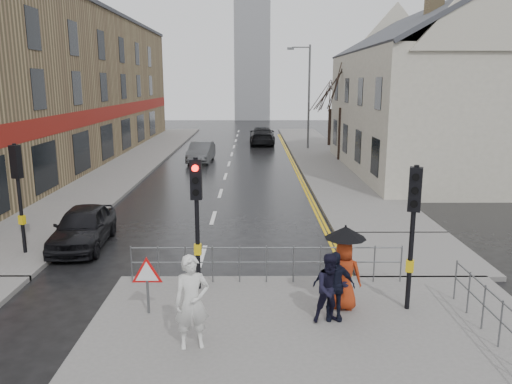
{
  "coord_description": "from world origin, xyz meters",
  "views": [
    {
      "loc": [
        1.6,
        -11.79,
        5.32
      ],
      "look_at": [
        1.69,
        3.82,
        1.87
      ],
      "focal_mm": 35.0,
      "sensor_mm": 36.0,
      "label": 1
    }
  ],
  "objects_px": {
    "pedestrian_a": "(192,302)",
    "pedestrian_d": "(334,286)",
    "pedestrian_with_umbrella": "(344,263)",
    "car_mid": "(201,152)",
    "car_parked": "(83,227)",
    "pedestrian_b": "(331,288)"
  },
  "relations": [
    {
      "from": "pedestrian_b",
      "to": "pedestrian_with_umbrella",
      "type": "bearing_deg",
      "value": 51.74
    },
    {
      "from": "car_parked",
      "to": "car_mid",
      "type": "relative_size",
      "value": 0.96
    },
    {
      "from": "pedestrian_b",
      "to": "pedestrian_d",
      "type": "relative_size",
      "value": 0.99
    },
    {
      "from": "car_parked",
      "to": "pedestrian_b",
      "type": "bearing_deg",
      "value": -40.8
    },
    {
      "from": "car_parked",
      "to": "car_mid",
      "type": "height_order",
      "value": "car_mid"
    },
    {
      "from": "pedestrian_a",
      "to": "pedestrian_d",
      "type": "relative_size",
      "value": 1.21
    },
    {
      "from": "pedestrian_a",
      "to": "pedestrian_with_umbrella",
      "type": "distance_m",
      "value": 3.73
    },
    {
      "from": "pedestrian_b",
      "to": "car_parked",
      "type": "xyz_separation_m",
      "value": [
        -7.3,
        5.65,
        -0.25
      ]
    },
    {
      "from": "pedestrian_a",
      "to": "pedestrian_d",
      "type": "xyz_separation_m",
      "value": [
        2.98,
        1.18,
        -0.17
      ]
    },
    {
      "from": "pedestrian_with_umbrella",
      "to": "pedestrian_d",
      "type": "distance_m",
      "value": 0.7
    },
    {
      "from": "pedestrian_d",
      "to": "car_mid",
      "type": "relative_size",
      "value": 0.39
    },
    {
      "from": "pedestrian_a",
      "to": "pedestrian_d",
      "type": "height_order",
      "value": "pedestrian_a"
    },
    {
      "from": "pedestrian_b",
      "to": "pedestrian_d",
      "type": "xyz_separation_m",
      "value": [
        0.08,
        0.14,
        0.0
      ]
    },
    {
      "from": "pedestrian_d",
      "to": "car_parked",
      "type": "bearing_deg",
      "value": 145.27
    },
    {
      "from": "pedestrian_d",
      "to": "car_parked",
      "type": "distance_m",
      "value": 9.21
    },
    {
      "from": "pedestrian_with_umbrella",
      "to": "pedestrian_b",
      "type": "bearing_deg",
      "value": -120.26
    },
    {
      "from": "car_mid",
      "to": "pedestrian_a",
      "type": "bearing_deg",
      "value": -81.01
    },
    {
      "from": "pedestrian_b",
      "to": "car_mid",
      "type": "xyz_separation_m",
      "value": [
        -5.23,
        23.53,
        -0.25
      ]
    },
    {
      "from": "car_mid",
      "to": "pedestrian_with_umbrella",
      "type": "bearing_deg",
      "value": -72.58
    },
    {
      "from": "pedestrian_b",
      "to": "car_mid",
      "type": "distance_m",
      "value": 24.11
    },
    {
      "from": "car_parked",
      "to": "pedestrian_a",
      "type": "bearing_deg",
      "value": -59.78
    },
    {
      "from": "pedestrian_with_umbrella",
      "to": "car_parked",
      "type": "bearing_deg",
      "value": 147.14
    }
  ]
}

